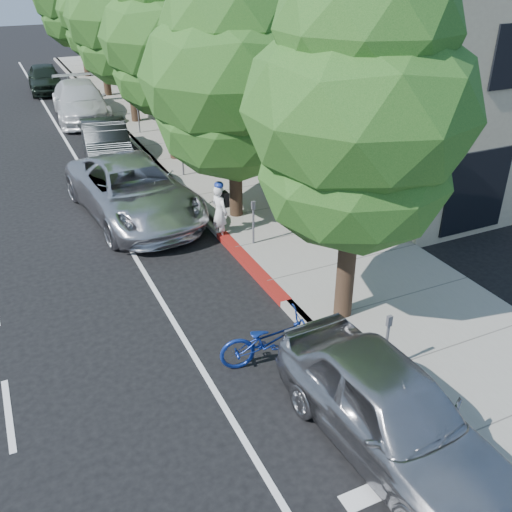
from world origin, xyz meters
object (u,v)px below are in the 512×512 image
dark_sedan (106,143)px  near_car_a (390,410)px  street_tree_1 (234,77)px  street_tree_2 (167,39)px  pedestrian (192,118)px  dark_suv_far (45,78)px  cyclist (220,212)px  white_pickup (80,101)px  street_tree_4 (98,11)px  street_tree_0 (359,113)px  bicycle (271,340)px  silver_suv (133,191)px  street_tree_3 (126,18)px

dark_sedan → near_car_a: near_car_a is taller
street_tree_1 → dark_sedan: bearing=108.9°
street_tree_2 → pedestrian: 4.46m
street_tree_2 → dark_suv_far: street_tree_2 is taller
cyclist → dark_sedan: cyclist is taller
white_pickup → near_car_a: size_ratio=1.25×
street_tree_4 → white_pickup: size_ratio=1.23×
white_pickup → dark_suv_far: bearing=100.2°
street_tree_4 → cyclist: 19.38m
street_tree_0 → dark_suv_far: bearing=96.2°
dark_suv_far → pedestrian: bearing=-68.1°
street_tree_1 → street_tree_2: size_ratio=0.97×
street_tree_1 → street_tree_4: (0.00, 18.00, 0.22)m
street_tree_2 → bicycle: street_tree_2 is taller
dark_suv_far → street_tree_4: bearing=-43.2°
dark_suv_far → pedestrian: 13.53m
cyclist → bicycle: bearing=150.5°
street_tree_4 → dark_sedan: bearing=-102.5°
street_tree_2 → white_pickup: size_ratio=1.27×
street_tree_4 → dark_suv_far: 5.62m
street_tree_4 → white_pickup: street_tree_4 is taller
street_tree_1 → dark_sedan: (-2.42, 7.07, -3.51)m
dark_sedan → white_pickup: white_pickup is taller
street_tree_0 → silver_suv: bearing=110.3°
street_tree_2 → dark_suv_far: 15.77m
street_tree_4 → near_car_a: (-1.40, -27.50, -3.69)m
street_tree_0 → cyclist: bearing=100.6°
street_tree_0 → silver_suv: (-2.78, 7.50, -3.81)m
street_tree_1 → dark_sedan: size_ratio=1.54×
street_tree_3 → white_pickup: street_tree_3 is taller
street_tree_4 → cyclist: (-0.94, -19.00, -3.70)m
dark_suv_far → cyclist: bearing=-82.1°
cyclist → silver_suv: 3.11m
street_tree_2 → dark_sedan: (-2.42, 1.07, -3.79)m
street_tree_0 → bicycle: street_tree_0 is taller
pedestrian → street_tree_0: bearing=86.4°
cyclist → pedestrian: bearing=-32.3°
dark_sedan → white_pickup: 7.00m
near_car_a → white_pickup: bearing=88.6°
cyclist → white_pickup: (-1.22, 15.06, 0.06)m
street_tree_4 → street_tree_2: bearing=-90.0°
street_tree_3 → white_pickup: (-2.16, 2.06, -3.85)m
street_tree_4 → bicycle: street_tree_4 is taller
street_tree_3 → street_tree_1: bearing=-90.0°
street_tree_0 → dark_sedan: 13.85m
street_tree_4 → near_car_a: street_tree_4 is taller
street_tree_0 → near_car_a: 5.40m
street_tree_4 → white_pickup: (-2.16, -3.94, -3.64)m
dark_suv_far → near_car_a: bearing=-84.4°
street_tree_4 → silver_suv: (-2.78, -16.50, -3.64)m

